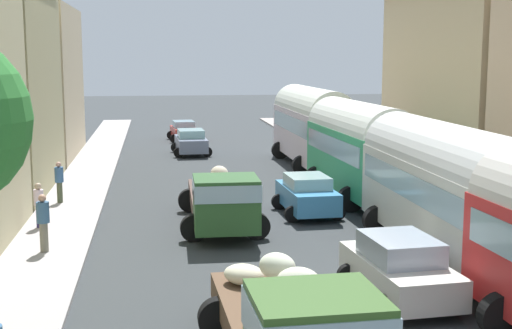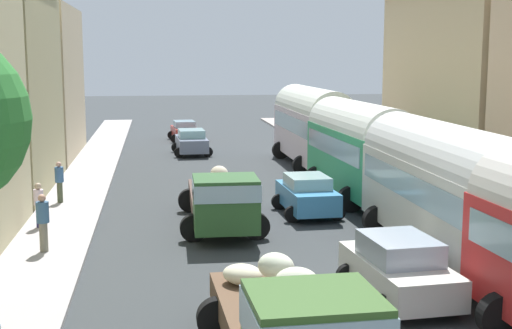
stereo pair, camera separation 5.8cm
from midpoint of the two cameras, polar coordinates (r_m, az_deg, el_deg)
The scene contains 16 objects.
ground_plane at distance 31.98m, azimuth -1.11°, elevation -2.07°, with size 154.00×154.00×0.00m, color #35393B.
sidewalk_left at distance 31.91m, azimuth -14.16°, elevation -2.23°, with size 2.50×70.00×0.14m, color #A8A2A0.
sidewalk_right at distance 33.62m, azimuth 11.25°, elevation -1.58°, with size 2.50×70.00×0.14m, color #A59A92.
building_left_3 at distance 43.77m, azimuth -18.04°, elevation 6.26°, with size 5.53×10.55×8.83m.
building_right_2 at distance 35.05m, azimuth 17.31°, elevation 6.54°, with size 5.86×11.84×9.71m.
parked_bus_1 at distance 21.74m, azimuth 14.86°, elevation -1.50°, with size 3.28×9.09×4.06m.
parked_bus_2 at distance 30.12m, azimuth 8.19°, elevation 1.56°, with size 3.41×8.22×4.11m.
parked_bus_3 at distance 38.78m, azimuth 4.45°, elevation 3.38°, with size 3.42×9.47×4.31m.
cargo_truck_1 at distance 24.48m, azimuth -2.82°, elevation -2.74°, with size 3.05×7.52×2.16m.
car_0 at distance 43.52m, azimuth -5.30°, elevation 1.83°, with size 2.42×4.02×1.53m.
car_1 at distance 50.63m, azimuth -5.88°, elevation 2.73°, with size 2.37×3.76×1.42m.
car_2 at distance 18.05m, azimuth 11.40°, elevation -8.20°, with size 2.55×4.07×1.61m.
car_3 at distance 26.99m, azimuth 4.08°, elevation -2.44°, with size 2.38×3.74×1.52m.
pedestrian_2 at distance 29.52m, azimuth -15.62°, elevation -1.28°, with size 0.40×0.40×1.80m.
pedestrian_3 at distance 22.29m, azimuth -16.84°, elevation -4.38°, with size 0.46×0.46×1.91m.
pedestrian_4 at distance 25.48m, azimuth -17.16°, elevation -3.02°, with size 0.38×0.38×1.70m.
Camera 1 is at (-3.90, -4.16, 6.02)m, focal length 49.66 mm.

